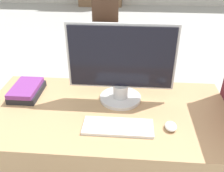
# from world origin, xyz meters

# --- Properties ---
(desk) EXTENTS (1.44, 0.73, 0.77)m
(desk) POSITION_xyz_m (0.00, 0.37, 0.39)
(desk) COLOR tan
(desk) RESTS_ON ground_plane
(monitor) EXTENTS (0.62, 0.25, 0.48)m
(monitor) POSITION_xyz_m (0.08, 0.49, 1.01)
(monitor) COLOR silver
(monitor) RESTS_ON desk
(keyboard) EXTENTS (0.37, 0.14, 0.02)m
(keyboard) POSITION_xyz_m (0.08, 0.21, 0.78)
(keyboard) COLOR white
(keyboard) RESTS_ON desk
(mouse) EXTENTS (0.06, 0.08, 0.03)m
(mouse) POSITION_xyz_m (0.36, 0.23, 0.79)
(mouse) COLOR white
(mouse) RESTS_ON desk
(book_stack) EXTENTS (0.17, 0.25, 0.07)m
(book_stack) POSITION_xyz_m (-0.52, 0.50, 0.80)
(book_stack) COLOR #232328
(book_stack) RESTS_ON desk
(far_chair) EXTENTS (0.44, 0.44, 0.89)m
(far_chair) POSITION_xyz_m (-0.31, 3.22, 0.49)
(far_chair) COLOR #4C3323
(far_chair) RESTS_ON ground_plane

